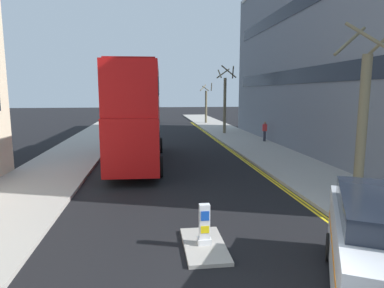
# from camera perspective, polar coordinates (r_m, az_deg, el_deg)

# --- Properties ---
(sidewalk_right) EXTENTS (4.00, 80.00, 0.14)m
(sidewalk_right) POSITION_cam_1_polar(r_m,az_deg,el_deg) (21.86, 14.11, -2.18)
(sidewalk_right) COLOR #9E9991
(sidewalk_right) RESTS_ON ground
(sidewalk_left) EXTENTS (4.00, 80.00, 0.14)m
(sidewalk_left) POSITION_cam_1_polar(r_m,az_deg,el_deg) (21.02, -21.14, -2.95)
(sidewalk_left) COLOR #9E9991
(sidewalk_left) RESTS_ON ground
(kerb_line_outer) EXTENTS (0.10, 56.00, 0.01)m
(kerb_line_outer) POSITION_cam_1_polar(r_m,az_deg,el_deg) (19.34, 10.43, -3.69)
(kerb_line_outer) COLOR yellow
(kerb_line_outer) RESTS_ON ground
(kerb_line_inner) EXTENTS (0.10, 56.00, 0.01)m
(kerb_line_inner) POSITION_cam_1_polar(r_m,az_deg,el_deg) (19.29, 9.97, -3.70)
(kerb_line_inner) COLOR yellow
(kerb_line_inner) RESTS_ON ground
(traffic_island) EXTENTS (1.10, 2.20, 0.10)m
(traffic_island) POSITION_cam_1_polar(r_m,az_deg,el_deg) (9.43, 2.10, -16.90)
(traffic_island) COLOR #9E9991
(traffic_island) RESTS_ON ground
(keep_left_bollard) EXTENTS (0.36, 0.28, 1.11)m
(keep_left_bollard) POSITION_cam_1_polar(r_m,az_deg,el_deg) (9.20, 2.12, -13.77)
(keep_left_bollard) COLOR silver
(keep_left_bollard) RESTS_ON traffic_island
(double_decker_bus_away) EXTENTS (3.05, 10.88, 5.64)m
(double_decker_bus_away) POSITION_cam_1_polar(r_m,az_deg,el_deg) (19.64, -9.23, 5.46)
(double_decker_bus_away) COLOR #B20F0F
(double_decker_bus_away) RESTS_ON ground
(pedestrian_far) EXTENTS (0.34, 0.22, 1.62)m
(pedestrian_far) POSITION_cam_1_polar(r_m,az_deg,el_deg) (28.12, 12.27, 2.18)
(pedestrian_far) COLOR #2D2D38
(pedestrian_far) RESTS_ON sidewalk_right
(street_tree_near) EXTENTS (1.68, 2.13, 6.47)m
(street_tree_near) POSITION_cam_1_polar(r_m,az_deg,el_deg) (13.75, 26.98, 3.50)
(street_tree_near) COLOR #6B6047
(street_tree_near) RESTS_ON sidewalk_right
(street_tree_mid) EXTENTS (1.72, 1.78, 6.51)m
(street_tree_mid) POSITION_cam_1_polar(r_m,az_deg,el_deg) (33.18, 5.66, 7.49)
(street_tree_mid) COLOR #6B6047
(street_tree_mid) RESTS_ON sidewalk_right
(street_tree_far) EXTENTS (1.67, 1.64, 5.21)m
(street_tree_far) POSITION_cam_1_polar(r_m,az_deg,el_deg) (44.34, 2.43, 6.81)
(street_tree_far) COLOR #6B6047
(street_tree_far) RESTS_ON sidewalk_right
(townhouse_terrace_right) EXTENTS (10.08, 28.00, 13.68)m
(townhouse_terrace_right) POSITION_cam_1_polar(r_m,az_deg,el_deg) (27.25, 26.78, 13.59)
(townhouse_terrace_right) COLOR slate
(townhouse_terrace_right) RESTS_ON ground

